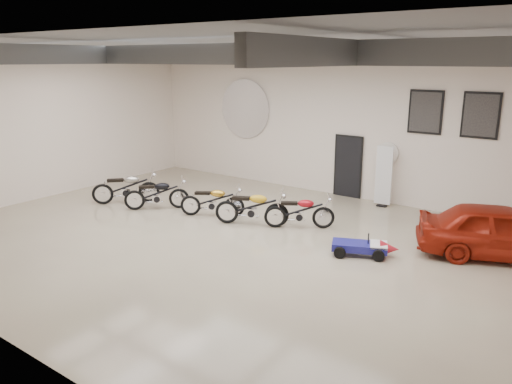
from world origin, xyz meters
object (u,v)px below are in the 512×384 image
Objects in this scene: motorcycle_black at (157,193)px; banner_stand at (384,177)px; motorcycle_silver at (126,187)px; go_kart at (365,244)px; motorcycle_gold at (212,200)px; motorcycle_yellow at (252,207)px; vintage_car at (502,232)px; motorcycle_red at (299,211)px.

banner_stand is at bearing -6.30° from motorcycle_black.
banner_stand reaches higher than motorcycle_silver.
motorcycle_black is at bearing 158.84° from go_kart.
motorcycle_yellow is at bearing -28.43° from motorcycle_gold.
go_kart is (7.06, 0.27, -0.23)m from motorcycle_black.
vintage_car is at bearing -12.38° from motorcycle_yellow.
banner_stand reaches higher than motorcycle_yellow.
banner_stand is 0.98× the size of motorcycle_black.
motorcycle_silver is 6.13m from motorcycle_red.
motorcycle_black is 1.23× the size of go_kart.
motorcycle_silver reaches higher than motorcycle_yellow.
motorcycle_gold is 1.19× the size of go_kart.
motorcycle_gold is (1.93, 0.49, -0.02)m from motorcycle_black.
vintage_car is (5.09, 0.99, 0.16)m from motorcycle_red.
motorcycle_red is 1.20× the size of go_kart.
motorcycle_silver is 1.35m from motorcycle_black.
banner_stand is 1.00× the size of motorcycle_red.
motorcycle_red is at bearing -35.38° from motorcycle_silver.
motorcycle_yellow reaches higher than motorcycle_black.
motorcycle_gold is at bearing 155.57° from motorcycle_yellow.
banner_stand is 1.20× the size of go_kart.
motorcycle_gold is 5.14m from go_kart.
motorcycle_silver is 1.32× the size of go_kart.
motorcycle_red is at bearing -111.68° from banner_stand.
vintage_car is (2.69, 1.81, 0.37)m from go_kart.
vintage_car is (11.09, 2.22, 0.11)m from motorcycle_silver.
motorcycle_gold is at bearing -36.26° from motorcycle_silver.
motorcycle_yellow is 6.54m from vintage_car.
motorcycle_black reaches higher than go_kart.
motorcycle_gold is 0.50× the size of vintage_car.
vintage_car reaches higher than motorcycle_gold.
motorcycle_red is (-1.07, -3.46, -0.47)m from banner_stand.
motorcycle_silver is 1.10× the size of motorcycle_red.
motorcycle_silver is 3.32m from motorcycle_gold.
banner_stand is at bearing 16.84° from motorcycle_gold.
go_kart is at bearing -42.63° from motorcycle_black.
motorcycle_black is 4.79m from motorcycle_red.
banner_stand is 4.54m from go_kart.
banner_stand reaches higher than go_kart.
vintage_car reaches higher than motorcycle_yellow.
go_kart is (5.13, -0.21, -0.21)m from motorcycle_gold.
motorcycle_silver is at bearing 158.31° from motorcycle_red.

